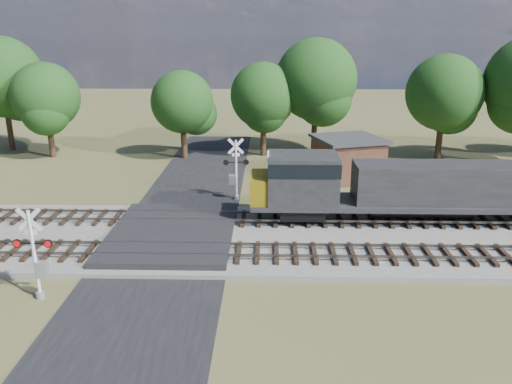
{
  "coord_description": "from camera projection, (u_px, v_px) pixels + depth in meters",
  "views": [
    {
      "loc": [
        5.51,
        -26.06,
        11.51
      ],
      "look_at": [
        4.82,
        2.0,
        2.46
      ],
      "focal_mm": 35.0,
      "sensor_mm": 36.0,
      "label": 1
    }
  ],
  "objects": [
    {
      "name": "track_far",
      "position": [
        229.0,
        218.0,
        31.11
      ],
      "size": [
        140.0,
        2.6,
        0.33
      ],
      "color": "black",
      "rests_on": "ballast_bed"
    },
    {
      "name": "road",
      "position": [
        171.0,
        242.0,
        28.44
      ],
      "size": [
        7.0,
        60.0,
        0.08
      ],
      "primitive_type": "cube",
      "color": "black",
      "rests_on": "ground"
    },
    {
      "name": "crossing_signal_near",
      "position": [
        37.0,
        262.0,
        22.02
      ],
      "size": [
        1.75,
        0.38,
        4.36
      ],
      "rotation": [
        0.0,
        0.0,
        -0.0
      ],
      "color": "silver",
      "rests_on": "ground"
    },
    {
      "name": "crossing_panel",
      "position": [
        172.0,
        235.0,
        28.83
      ],
      "size": [
        7.0,
        9.0,
        0.62
      ],
      "primitive_type": "cube",
      "color": "#262628",
      "rests_on": "ground"
    },
    {
      "name": "equipment_shed",
      "position": [
        348.0,
        158.0,
        40.48
      ],
      "size": [
        6.29,
        6.29,
        3.42
      ],
      "rotation": [
        0.0,
        0.0,
        0.3
      ],
      "color": "#43241C",
      "rests_on": "ground"
    },
    {
      "name": "track_near",
      "position": [
        222.0,
        252.0,
        26.35
      ],
      "size": [
        140.0,
        2.6,
        0.33
      ],
      "color": "black",
      "rests_on": "ballast_bed"
    },
    {
      "name": "ground",
      "position": [
        171.0,
        243.0,
        28.45
      ],
      "size": [
        160.0,
        160.0,
        0.0
      ],
      "primitive_type": "plane",
      "color": "#4C4D29",
      "rests_on": "ground"
    },
    {
      "name": "treeline",
      "position": [
        308.0,
        88.0,
        45.49
      ],
      "size": [
        82.69,
        12.82,
        11.4
      ],
      "color": "black",
      "rests_on": "ground"
    },
    {
      "name": "ballast_bed",
      "position": [
        345.0,
        239.0,
        28.65
      ],
      "size": [
        140.0,
        10.0,
        0.3
      ],
      "primitive_type": "cube",
      "color": "gray",
      "rests_on": "ground"
    },
    {
      "name": "crossing_signal_far",
      "position": [
        235.0,
        175.0,
        35.19
      ],
      "size": [
        1.81,
        0.41,
        4.5
      ],
      "rotation": [
        0.0,
        0.0,
        3.25
      ],
      "color": "silver",
      "rests_on": "ground"
    }
  ]
}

